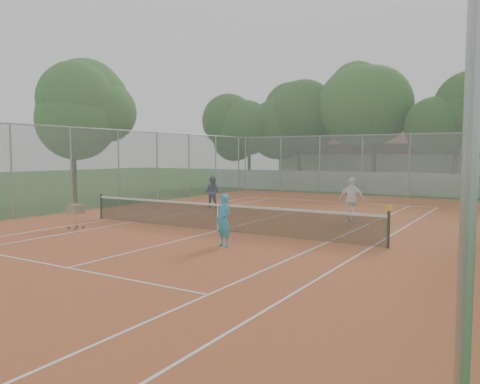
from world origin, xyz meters
The scene contains 12 objects.
ground centered at (0.00, 0.00, 0.00)m, with size 120.00×120.00×0.00m, color #173C10.
court_pad centered at (0.00, 0.00, 0.01)m, with size 18.00×34.00×0.02m, color #B84A23.
court_lines centered at (0.00, 0.00, 0.02)m, with size 10.98×23.78×0.01m, color white.
tennis_net centered at (0.00, 0.00, 0.51)m, with size 11.88×0.10×0.98m, color black.
perimeter_fence centered at (0.00, 0.00, 2.00)m, with size 18.00×34.00×4.00m, color slate.
boundary_wall centered at (0.00, 19.00, 0.75)m, with size 26.00×0.30×1.50m, color silver.
clubhouse centered at (-2.00, 29.00, 2.20)m, with size 16.40×9.00×4.40m, color beige.
tropical_trees centered at (0.00, 22.00, 5.00)m, with size 29.00×19.00×10.00m, color #15370D.
player_near centered at (1.77, -2.31, 0.80)m, with size 0.57×0.37×1.55m, color #1A9AE4.
player_far_left centered at (-4.31, 5.82, 0.82)m, with size 0.77×0.60×1.59m, color #2A1C55.
player_far_right centered at (3.38, 4.51, 0.92)m, with size 1.05×0.44×1.79m, color white.
ball_hopper centered at (-4.64, -2.35, 0.51)m, with size 0.47×0.47×0.98m, color silver.
Camera 1 is at (9.24, -13.60, 2.72)m, focal length 35.00 mm.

